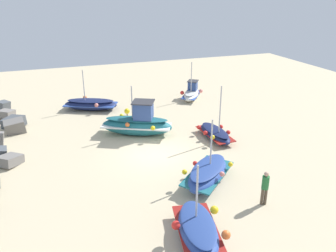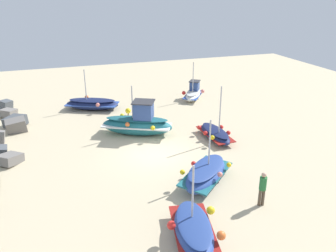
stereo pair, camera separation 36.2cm
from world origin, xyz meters
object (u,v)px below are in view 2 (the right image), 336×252
object	(u,v)px
fishing_boat_5	(193,93)
person_walking	(263,187)
fishing_boat_0	(215,134)
fishing_boat_1	(194,230)
mooring_buoy_0	(128,111)
fishing_boat_4	(92,104)
fishing_boat_2	(138,123)
fishing_boat_3	(206,174)

from	to	relation	value
fishing_boat_5	person_walking	bearing A→B (deg)	-156.18
fishing_boat_0	fishing_boat_1	size ratio (longest dim) A/B	1.00
person_walking	mooring_buoy_0	xyz separation A→B (m)	(13.66, 3.12, -0.61)
fishing_boat_4	fishing_boat_5	bearing A→B (deg)	23.98
fishing_boat_2	fishing_boat_5	bearing A→B (deg)	69.74
fishing_boat_4	person_walking	size ratio (longest dim) A/B	2.71
fishing_boat_3	fishing_boat_5	xyz separation A→B (m)	(13.41, -4.88, -0.01)
fishing_boat_2	person_walking	bearing A→B (deg)	-44.85
fishing_boat_1	fishing_boat_2	size ratio (longest dim) A/B	0.75
fishing_boat_1	mooring_buoy_0	distance (m)	14.87
person_walking	fishing_boat_5	bearing A→B (deg)	2.33
fishing_boat_1	fishing_boat_4	xyz separation A→B (m)	(17.21, 1.74, -0.01)
fishing_boat_3	person_walking	size ratio (longest dim) A/B	2.24
fishing_boat_0	fishing_boat_5	world-z (taller)	fishing_boat_0
fishing_boat_0	person_walking	bearing A→B (deg)	167.89
fishing_boat_1	mooring_buoy_0	bearing A→B (deg)	-171.18
fishing_boat_3	fishing_boat_5	bearing A→B (deg)	-152.54
fishing_boat_1	fishing_boat_2	bearing A→B (deg)	-171.17
fishing_boat_5	person_walking	xyz separation A→B (m)	(-16.00, 3.30, 0.46)
fishing_boat_0	fishing_boat_5	xyz separation A→B (m)	(8.56, -2.02, 0.15)
fishing_boat_2	mooring_buoy_0	distance (m)	3.92
fishing_boat_0	fishing_boat_2	xyz separation A→B (m)	(2.34, 4.59, 0.44)
person_walking	mooring_buoy_0	size ratio (longest dim) A/B	2.89
fishing_boat_2	person_walking	xyz separation A→B (m)	(-9.78, -3.31, 0.16)
fishing_boat_0	fishing_boat_1	world-z (taller)	fishing_boat_0
fishing_boat_4	fishing_boat_1	bearing A→B (deg)	-60.12
fishing_boat_2	fishing_boat_4	world-z (taller)	fishing_boat_2
fishing_boat_1	fishing_boat_3	bearing A→B (deg)	160.81
fishing_boat_1	mooring_buoy_0	xyz separation A→B (m)	(14.85, -0.70, -0.11)
fishing_boat_1	fishing_boat_2	xyz separation A→B (m)	(10.96, -0.51, 0.33)
fishing_boat_3	fishing_boat_4	size ratio (longest dim) A/B	0.83
fishing_boat_0	fishing_boat_4	world-z (taller)	fishing_boat_0
fishing_boat_2	fishing_boat_4	xyz separation A→B (m)	(6.25, 2.25, -0.34)
person_walking	fishing_boat_0	bearing A→B (deg)	4.23
fishing_boat_2	person_walking	world-z (taller)	fishing_boat_2
fishing_boat_1	fishing_boat_5	xyz separation A→B (m)	(17.19, -7.12, 0.04)
fishing_boat_3	mooring_buoy_0	xyz separation A→B (m)	(11.07, 1.55, -0.15)
fishing_boat_0	fishing_boat_4	distance (m)	10.98
fishing_boat_0	fishing_boat_1	bearing A→B (deg)	147.06
fishing_boat_0	fishing_boat_2	distance (m)	5.17
fishing_boat_1	mooring_buoy_0	world-z (taller)	fishing_boat_1
fishing_boat_1	person_walking	size ratio (longest dim) A/B	2.20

